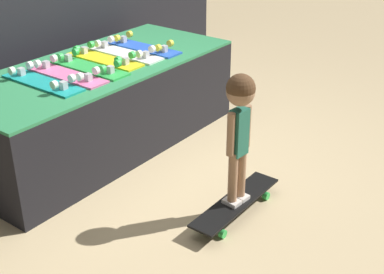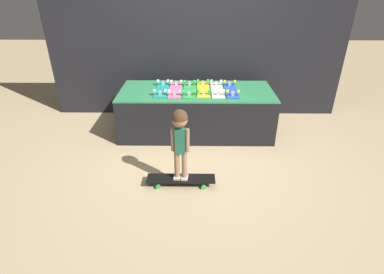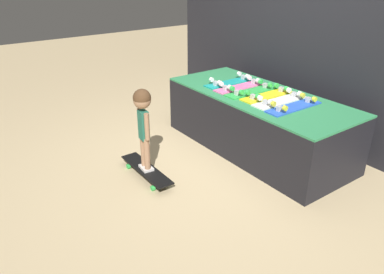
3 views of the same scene
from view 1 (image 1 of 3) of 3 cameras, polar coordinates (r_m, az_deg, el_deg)
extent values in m
plane|color=tan|center=(3.89, -3.80, -2.96)|extent=(16.00, 16.00, 0.00)
cube|color=black|center=(4.10, -9.77, 3.20)|extent=(2.18, 0.92, 0.63)
cube|color=#2D7F4C|center=(3.98, -10.13, 7.49)|extent=(2.18, 0.92, 0.02)
cube|color=teal|center=(3.68, -15.67, 5.59)|extent=(0.17, 0.65, 0.01)
cube|color=#B7B7BC|center=(3.83, -17.74, 6.67)|extent=(0.04, 0.04, 0.05)
cylinder|color=white|center=(3.87, -16.94, 7.34)|extent=(0.03, 0.05, 0.05)
cylinder|color=white|center=(3.79, -18.67, 6.70)|extent=(0.03, 0.05, 0.05)
cube|color=#B7B7BC|center=(3.51, -13.54, 5.39)|extent=(0.04, 0.04, 0.05)
cylinder|color=white|center=(3.54, -12.70, 6.13)|extent=(0.03, 0.05, 0.05)
cylinder|color=white|center=(3.46, -14.50, 5.41)|extent=(0.03, 0.05, 0.05)
cube|color=pink|center=(3.78, -13.19, 6.44)|extent=(0.17, 0.65, 0.01)
cube|color=#B7B7BC|center=(3.93, -15.30, 7.47)|extent=(0.04, 0.04, 0.05)
cylinder|color=white|center=(3.96, -14.53, 8.11)|extent=(0.03, 0.05, 0.05)
cylinder|color=white|center=(3.88, -16.18, 7.51)|extent=(0.03, 0.05, 0.05)
cube|color=#B7B7BC|center=(3.62, -11.00, 6.27)|extent=(0.04, 0.04, 0.05)
cylinder|color=white|center=(3.65, -10.20, 6.98)|extent=(0.03, 0.05, 0.05)
cylinder|color=white|center=(3.56, -11.89, 6.31)|extent=(0.03, 0.05, 0.05)
cube|color=green|center=(3.89, -10.91, 7.25)|extent=(0.17, 0.65, 0.01)
cube|color=#B7B7BC|center=(4.04, -13.05, 8.24)|extent=(0.04, 0.04, 0.05)
cylinder|color=green|center=(4.08, -12.31, 8.86)|extent=(0.03, 0.05, 0.05)
cylinder|color=green|center=(3.99, -13.88, 8.30)|extent=(0.03, 0.05, 0.05)
cube|color=#B7B7BC|center=(3.73, -8.69, 7.12)|extent=(0.04, 0.04, 0.05)
cylinder|color=green|center=(3.77, -7.94, 7.79)|extent=(0.03, 0.05, 0.05)
cylinder|color=green|center=(3.68, -9.52, 7.18)|extent=(0.03, 0.05, 0.05)
cube|color=yellow|center=(4.05, -9.32, 8.15)|extent=(0.17, 0.65, 0.01)
cube|color=#B7B7BC|center=(4.19, -11.43, 9.07)|extent=(0.04, 0.04, 0.05)
cylinder|color=green|center=(4.23, -10.73, 9.66)|extent=(0.03, 0.05, 0.05)
cylinder|color=green|center=(4.14, -12.21, 9.14)|extent=(0.03, 0.05, 0.05)
cube|color=#B7B7BC|center=(3.90, -7.12, 8.05)|extent=(0.04, 0.04, 0.05)
cylinder|color=green|center=(3.94, -6.41, 8.68)|extent=(0.03, 0.05, 0.05)
cylinder|color=green|center=(3.84, -7.89, 8.12)|extent=(0.03, 0.05, 0.05)
cube|color=white|center=(4.17, -7.18, 8.82)|extent=(0.17, 0.65, 0.01)
cube|color=#B7B7BC|center=(4.30, -9.30, 9.71)|extent=(0.04, 0.04, 0.05)
cylinder|color=white|center=(4.35, -8.64, 10.27)|extent=(0.03, 0.05, 0.05)
cylinder|color=white|center=(4.25, -10.04, 9.79)|extent=(0.03, 0.05, 0.05)
cube|color=#B7B7BC|center=(4.02, -4.96, 8.74)|extent=(0.04, 0.04, 0.05)
cylinder|color=white|center=(4.06, -4.29, 9.34)|extent=(0.03, 0.05, 0.05)
cylinder|color=white|center=(3.96, -5.68, 8.82)|extent=(0.03, 0.05, 0.05)
cube|color=blue|center=(4.29, -5.20, 9.45)|extent=(0.17, 0.65, 0.01)
cube|color=#B7B7BC|center=(4.43, -7.32, 10.31)|extent=(0.04, 0.04, 0.05)
cylinder|color=yellow|center=(4.47, -6.69, 10.85)|extent=(0.03, 0.05, 0.05)
cylinder|color=yellow|center=(4.37, -8.01, 10.40)|extent=(0.03, 0.05, 0.05)
cube|color=#B7B7BC|center=(4.15, -2.97, 9.38)|extent=(0.04, 0.04, 0.05)
cylinder|color=yellow|center=(4.20, -2.34, 9.96)|extent=(0.03, 0.05, 0.05)
cylinder|color=yellow|center=(4.09, -3.64, 9.48)|extent=(0.03, 0.05, 0.05)
cube|color=black|center=(3.33, 4.69, -6.90)|extent=(0.76, 0.17, 0.01)
cube|color=#B7B7BC|center=(3.53, 6.90, -5.50)|extent=(0.04, 0.04, 0.05)
cylinder|color=green|center=(3.58, 5.86, -5.48)|extent=(0.05, 0.03, 0.05)
cylinder|color=green|center=(3.52, 7.91, -6.23)|extent=(0.05, 0.03, 0.05)
cube|color=#B7B7BC|center=(3.17, 2.18, -9.42)|extent=(0.04, 0.04, 0.05)
cylinder|color=green|center=(3.22, 1.08, -9.32)|extent=(0.05, 0.03, 0.05)
cylinder|color=green|center=(3.16, 3.28, -10.25)|extent=(0.05, 0.03, 0.05)
cube|color=silver|center=(3.35, 5.14, -6.33)|extent=(0.08, 0.11, 0.02)
cylinder|color=#997051|center=(3.26, 5.26, -3.72)|extent=(0.06, 0.06, 0.33)
cube|color=silver|center=(3.29, 4.27, -6.91)|extent=(0.08, 0.11, 0.02)
cylinder|color=#997051|center=(3.20, 4.37, -4.28)|extent=(0.06, 0.06, 0.33)
cube|color=#236651|center=(3.09, 5.02, 0.52)|extent=(0.11, 0.08, 0.29)
cylinder|color=#997051|center=(3.14, 5.87, 1.17)|extent=(0.05, 0.05, 0.26)
cylinder|color=#997051|center=(3.03, 4.15, 0.25)|extent=(0.05, 0.05, 0.26)
sphere|color=#997051|center=(2.99, 5.21, 4.82)|extent=(0.16, 0.16, 0.16)
sphere|color=#4C331E|center=(2.98, 5.22, 5.19)|extent=(0.17, 0.17, 0.17)
camera|label=2|loc=(2.84, 67.67, 14.27)|focal=28.00mm
camera|label=3|loc=(5.26, 40.93, 21.26)|focal=35.00mm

